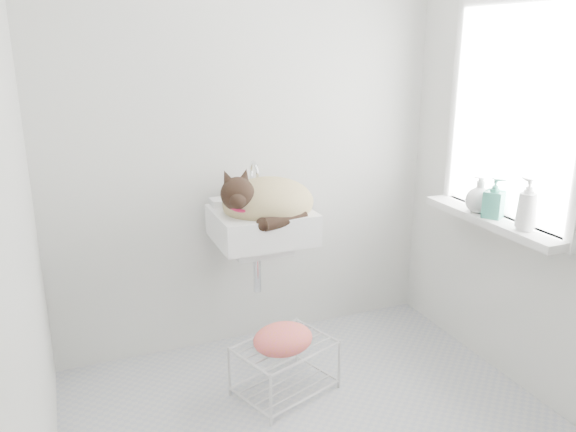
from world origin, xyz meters
name	(u,v)px	position (x,y,z in m)	size (l,w,h in m)	color
back_wall	(247,126)	(0.00, 1.00, 1.25)	(2.20, 0.02, 2.50)	silver
right_wall	(548,142)	(1.10, 0.00, 1.25)	(0.02, 2.00, 2.50)	silver
left_wall	(13,186)	(-1.10, 0.00, 1.25)	(0.02, 2.00, 2.50)	silver
window_glass	(516,115)	(1.09, 0.20, 1.35)	(0.01, 0.80, 1.00)	white
window_frame	(513,115)	(1.07, 0.20, 1.35)	(0.04, 0.90, 1.10)	white
windowsill	(492,220)	(1.01, 0.20, 0.83)	(0.16, 0.88, 0.04)	white
sink	(262,210)	(-0.02, 0.74, 0.85)	(0.49, 0.43, 0.20)	white
faucet	(250,176)	(-0.02, 0.92, 0.99)	(0.18, 0.13, 0.18)	silver
cat	(265,203)	(-0.01, 0.72, 0.89)	(0.50, 0.42, 0.31)	tan
wire_rack	(285,365)	(-0.03, 0.38, 0.15)	(0.45, 0.31, 0.27)	silver
towel	(283,345)	(-0.07, 0.32, 0.30)	(0.30, 0.21, 0.12)	orange
bottle_a	(524,230)	(1.00, -0.02, 0.85)	(0.08, 0.08, 0.21)	white
bottle_b	(492,217)	(1.00, 0.19, 0.85)	(0.09, 0.09, 0.20)	#337D6A
bottle_c	(478,212)	(1.00, 0.29, 0.85)	(0.14, 0.14, 0.18)	silver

